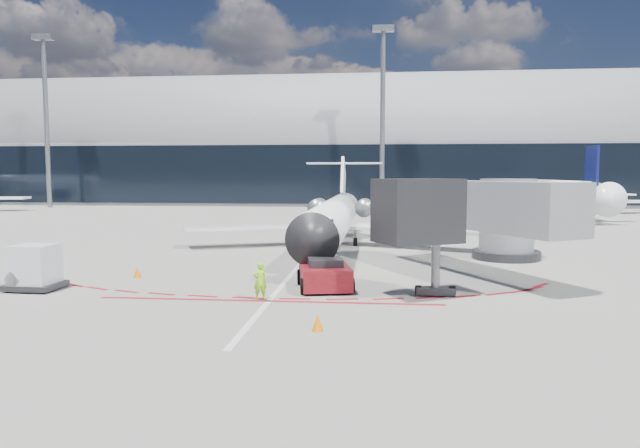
# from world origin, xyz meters

# --- Properties ---
(ground) EXTENTS (260.00, 260.00, 0.00)m
(ground) POSITION_xyz_m (0.00, 0.00, 0.00)
(ground) COLOR gray
(ground) RESTS_ON ground
(apron_centerline) EXTENTS (0.25, 40.00, 0.01)m
(apron_centerline) POSITION_xyz_m (0.00, 2.00, 0.01)
(apron_centerline) COLOR silver
(apron_centerline) RESTS_ON ground
(apron_stop_bar) EXTENTS (14.00, 0.25, 0.01)m
(apron_stop_bar) POSITION_xyz_m (0.00, -11.50, 0.01)
(apron_stop_bar) COLOR maroon
(apron_stop_bar) RESTS_ON ground
(terminal_building) EXTENTS (150.00, 24.15, 24.00)m
(terminal_building) POSITION_xyz_m (0.00, 64.97, 8.52)
(terminal_building) COLOR gray
(terminal_building) RESTS_ON ground
(jet_bridge) EXTENTS (10.03, 15.20, 4.90)m
(jet_bridge) POSITION_xyz_m (9.79, -3.01, 3.01)
(jet_bridge) COLOR gray
(jet_bridge) RESTS_ON ground
(light_mast_west) EXTENTS (0.70, 0.70, 25.00)m
(light_mast_west) POSITION_xyz_m (-45.00, 48.00, 12.50)
(light_mast_west) COLOR slate
(light_mast_west) RESTS_ON ground
(light_mast_centre) EXTENTS (0.70, 0.70, 25.00)m
(light_mast_centre) POSITION_xyz_m (5.00, 48.00, 12.50)
(light_mast_centre) COLOR slate
(light_mast_centre) RESTS_ON ground
(regional_jet) EXTENTS (21.23, 26.18, 6.56)m
(regional_jet) POSITION_xyz_m (1.42, 5.20, 2.19)
(regional_jet) COLOR white
(regional_jet) RESTS_ON ground
(pushback_tug) EXTENTS (2.83, 5.48, 1.39)m
(pushback_tug) POSITION_xyz_m (2.00, -8.72, 0.62)
(pushback_tug) COLOR #5E0D0F
(pushback_tug) RESTS_ON ground
(ramp_worker) EXTENTS (0.66, 0.55, 1.56)m
(ramp_worker) POSITION_xyz_m (-0.39, -11.33, 0.78)
(ramp_worker) COLOR #9AF019
(ramp_worker) RESTS_ON ground
(uld_container) EXTENTS (2.20, 1.90, 2.00)m
(uld_container) POSITION_xyz_m (-10.64, -10.33, 0.99)
(uld_container) COLOR black
(uld_container) RESTS_ON ground
(safety_cone_left) EXTENTS (0.39, 0.39, 0.55)m
(safety_cone_left) POSITION_xyz_m (-7.42, -7.00, 0.27)
(safety_cone_left) COLOR orange
(safety_cone_left) RESTS_ON ground
(safety_cone_right) EXTENTS (0.40, 0.40, 0.55)m
(safety_cone_right) POSITION_xyz_m (2.41, -15.63, 0.28)
(safety_cone_right) COLOR orange
(safety_cone_right) RESTS_ON ground
(bg_airliner_1) EXTENTS (31.10, 32.93, 10.06)m
(bg_airliner_1) POSITION_xyz_m (26.93, 42.68, 5.03)
(bg_airliner_1) COLOR white
(bg_airliner_1) RESTS_ON ground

